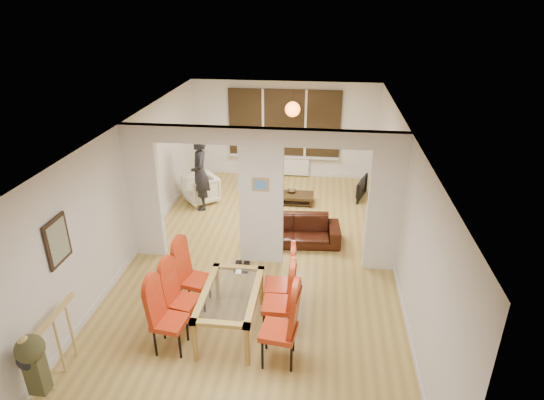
% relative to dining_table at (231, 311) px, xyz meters
% --- Properties ---
extents(floor, '(5.00, 9.00, 0.01)m').
position_rel_dining_table_xyz_m(floor, '(0.19, 2.03, -0.34)').
color(floor, tan).
rests_on(floor, ground).
extents(room_walls, '(5.00, 9.00, 2.60)m').
position_rel_dining_table_xyz_m(room_walls, '(0.19, 2.03, 0.96)').
color(room_walls, silver).
rests_on(room_walls, floor).
extents(divider_wall, '(5.00, 0.18, 2.60)m').
position_rel_dining_table_xyz_m(divider_wall, '(0.19, 2.03, 0.96)').
color(divider_wall, white).
rests_on(divider_wall, floor).
extents(bay_window_blinds, '(3.00, 0.08, 1.80)m').
position_rel_dining_table_xyz_m(bay_window_blinds, '(0.19, 6.47, 1.16)').
color(bay_window_blinds, black).
rests_on(bay_window_blinds, room_walls).
extents(radiator, '(1.40, 0.08, 0.50)m').
position_rel_dining_table_xyz_m(radiator, '(0.19, 6.43, -0.04)').
color(radiator, white).
rests_on(radiator, floor).
extents(pendant_light, '(0.36, 0.36, 0.36)m').
position_rel_dining_table_xyz_m(pendant_light, '(0.49, 5.33, 1.81)').
color(pendant_light, orange).
rests_on(pendant_light, room_walls).
extents(stair_newel, '(0.40, 1.20, 1.10)m').
position_rel_dining_table_xyz_m(stair_newel, '(-2.06, -1.17, 0.21)').
color(stair_newel, tan).
rests_on(stair_newel, floor).
extents(wall_poster, '(0.04, 0.52, 0.67)m').
position_rel_dining_table_xyz_m(wall_poster, '(-2.28, -0.37, 1.26)').
color(wall_poster, gray).
rests_on(wall_poster, room_walls).
extents(pillar_photo, '(0.30, 0.03, 0.25)m').
position_rel_dining_table_xyz_m(pillar_photo, '(0.19, 1.93, 1.26)').
color(pillar_photo, '#4C8CD8').
rests_on(pillar_photo, divider_wall).
extents(dining_table, '(0.83, 1.47, 0.69)m').
position_rel_dining_table_xyz_m(dining_table, '(0.00, 0.00, 0.00)').
color(dining_table, '#B49242').
rests_on(dining_table, floor).
extents(dining_chair_la, '(0.49, 0.49, 1.09)m').
position_rel_dining_table_xyz_m(dining_chair_la, '(-0.77, -0.50, 0.20)').
color(dining_chair_la, red).
rests_on(dining_chair_la, floor).
extents(dining_chair_lb, '(0.51, 0.51, 1.07)m').
position_rel_dining_table_xyz_m(dining_chair_lb, '(-0.72, -0.02, 0.19)').
color(dining_chair_lb, red).
rests_on(dining_chair_lb, floor).
extents(dining_chair_lc, '(0.53, 0.53, 1.11)m').
position_rel_dining_table_xyz_m(dining_chair_lc, '(-0.69, 0.53, 0.21)').
color(dining_chair_lc, red).
rests_on(dining_chair_lc, floor).
extents(dining_chair_ra, '(0.53, 0.53, 1.18)m').
position_rel_dining_table_xyz_m(dining_chair_ra, '(0.78, -0.54, 0.24)').
color(dining_chair_ra, red).
rests_on(dining_chair_ra, floor).
extents(dining_chair_rb, '(0.45, 0.45, 1.12)m').
position_rel_dining_table_xyz_m(dining_chair_rb, '(0.70, 0.06, 0.22)').
color(dining_chair_rb, red).
rests_on(dining_chair_rb, floor).
extents(dining_chair_rc, '(0.47, 0.47, 1.12)m').
position_rel_dining_table_xyz_m(dining_chair_rc, '(0.67, 0.53, 0.22)').
color(dining_chair_rc, red).
rests_on(dining_chair_rc, floor).
extents(sofa, '(1.93, 0.87, 0.55)m').
position_rel_dining_table_xyz_m(sofa, '(0.74, 2.77, -0.07)').
color(sofa, black).
rests_on(sofa, floor).
extents(armchair, '(1.02, 1.03, 0.67)m').
position_rel_dining_table_xyz_m(armchair, '(-1.65, 4.48, -0.01)').
color(armchair, '#ECE6C8').
rests_on(armchair, floor).
extents(person, '(0.74, 0.60, 1.75)m').
position_rel_dining_table_xyz_m(person, '(-1.55, 4.16, 0.53)').
color(person, black).
rests_on(person, floor).
extents(television, '(0.88, 0.38, 0.51)m').
position_rel_dining_table_xyz_m(television, '(2.18, 5.22, -0.09)').
color(television, black).
rests_on(television, floor).
extents(coffee_table, '(1.11, 0.67, 0.24)m').
position_rel_dining_table_xyz_m(coffee_table, '(0.56, 4.66, -0.22)').
color(coffee_table, '#342412').
rests_on(coffee_table, floor).
extents(bottle, '(0.07, 0.07, 0.26)m').
position_rel_dining_table_xyz_m(bottle, '(0.33, 4.67, 0.03)').
color(bottle, '#143F19').
rests_on(bottle, coffee_table).
extents(bowl, '(0.22, 0.22, 0.05)m').
position_rel_dining_table_xyz_m(bowl, '(0.54, 4.77, -0.08)').
color(bowl, '#342412').
rests_on(bowl, coffee_table).
extents(shoes, '(0.26, 0.28, 0.11)m').
position_rel_dining_table_xyz_m(shoes, '(-0.13, 1.63, -0.29)').
color(shoes, black).
rests_on(shoes, floor).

